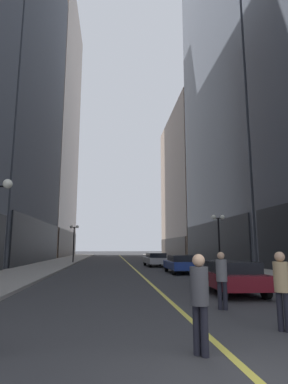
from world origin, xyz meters
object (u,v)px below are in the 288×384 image
car_blue (181,263)px  pedestrian_in_tan_trench (282,284)px  pedestrian_with_orange_bag (200,295)px  fire_hydrant_right (288,277)px  car_silver (155,259)px  street_lamp_right_mid (219,230)px  car_maroon (230,276)px  street_lamp_left_far (74,235)px  pedestrian_in_grey_suit (222,276)px

car_blue → pedestrian_in_tan_trench: size_ratio=2.43×
pedestrian_with_orange_bag → pedestrian_in_tan_trench: size_ratio=0.99×
pedestrian_with_orange_bag → car_blue: bearing=78.4°
pedestrian_in_tan_trench → fire_hydrant_right: pedestrian_in_tan_trench is taller
car_silver → street_lamp_right_mid: street_lamp_right_mid is taller
car_maroon → fire_hydrant_right: bearing=32.3°
car_silver → street_lamp_left_far: bearing=144.4°
fire_hydrant_right → street_lamp_left_far: bearing=121.1°
car_blue → pedestrian_in_grey_suit: bearing=-97.3°
car_blue → pedestrian_with_orange_bag: bearing=-101.6°
pedestrian_in_tan_trench → car_blue: bearing=85.7°
car_silver → street_lamp_left_far: 11.04m
car_maroon → pedestrian_with_orange_bag: pedestrian_with_orange_bag is taller
car_silver → pedestrian_in_grey_suit: (-1.01, -21.58, 0.30)m
fire_hydrant_right → car_silver: bearing=106.1°
car_blue → pedestrian_with_orange_bag: (-3.55, -17.27, 0.32)m
pedestrian_with_orange_bag → fire_hydrant_right: bearing=52.7°
car_blue → fire_hydrant_right: (3.86, -7.56, -0.32)m
car_blue → pedestrian_in_tan_trench: (-1.20, -15.92, 0.33)m
car_blue → car_silver: bearing=94.9°
car_maroon → car_silver: same height
pedestrian_in_tan_trench → street_lamp_right_mid: size_ratio=0.41×
street_lamp_right_mid → fire_hydrant_right: (0.50, -8.63, -2.86)m
street_lamp_left_far → street_lamp_right_mid: (12.80, -13.41, 0.00)m
car_blue → car_silver: (-0.70, 8.24, 0.00)m
street_lamp_left_far → car_maroon: bearing=-69.4°
car_maroon → street_lamp_left_far: 26.41m
car_blue → street_lamp_right_mid: street_lamp_right_mid is taller
car_blue → pedestrian_in_grey_suit: size_ratio=2.50×
car_blue → street_lamp_left_far: 17.48m
car_silver → street_lamp_left_far: street_lamp_left_far is taller
pedestrian_with_orange_bag → pedestrian_in_tan_trench: pedestrian_in_tan_trench is taller
car_maroon → pedestrian_in_tan_trench: 5.89m
car_maroon → street_lamp_right_mid: (3.56, 11.20, 2.54)m
pedestrian_with_orange_bag → street_lamp_right_mid: 19.73m
car_silver → pedestrian_in_grey_suit: bearing=-92.7°
car_blue → pedestrian_in_tan_trench: bearing=-94.3°
pedestrian_in_grey_suit → pedestrian_in_tan_trench: 2.63m
car_maroon → car_blue: same height
pedestrian_with_orange_bag → pedestrian_in_grey_suit: (1.84, 3.93, -0.02)m
car_maroon → car_silver: (-0.50, 18.36, 0.00)m
pedestrian_with_orange_bag → street_lamp_right_mid: bearing=69.4°
car_maroon → car_blue: 10.13m
street_lamp_right_mid → car_blue: bearing=-162.2°
car_maroon → pedestrian_in_grey_suit: bearing=-115.2°
car_maroon → street_lamp_left_far: street_lamp_left_far is taller
car_maroon → fire_hydrant_right: 4.81m
pedestrian_in_tan_trench → fire_hydrant_right: 9.80m
street_lamp_left_far → fire_hydrant_right: size_ratio=5.54×
car_silver → pedestrian_with_orange_bag: size_ratio=2.68×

